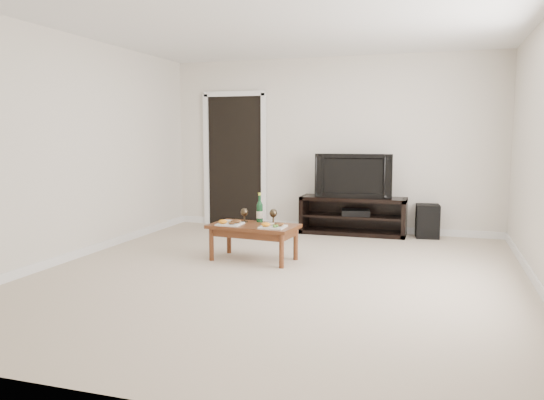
{
  "coord_description": "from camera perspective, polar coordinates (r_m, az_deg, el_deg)",
  "views": [
    {
      "loc": [
        1.56,
        -5.16,
        1.47
      ],
      "look_at": [
        -0.28,
        0.66,
        0.7
      ],
      "focal_mm": 35.0,
      "sensor_mm": 36.0,
      "label": 1
    }
  ],
  "objects": [
    {
      "name": "coffee_table",
      "position": [
        6.18,
        -1.98,
        -4.58
      ],
      "size": [
        1.06,
        0.65,
        0.42
      ],
      "primitive_type": "cube",
      "rotation": [
        0.0,
        0.0,
        -0.11
      ],
      "color": "brown",
      "rests_on": "ground"
    },
    {
      "name": "television",
      "position": [
        7.77,
        8.77,
        2.63
      ],
      "size": [
        1.11,
        0.24,
        0.63
      ],
      "primitive_type": "imported",
      "rotation": [
        0.0,
        0.0,
        0.09
      ],
      "color": "black",
      "rests_on": "media_console"
    },
    {
      "name": "plate_left",
      "position": [
        6.15,
        -4.55,
        -2.35
      ],
      "size": [
        0.27,
        0.27,
        0.07
      ],
      "primitive_type": "cube",
      "color": "white",
      "rests_on": "coffee_table"
    },
    {
      "name": "wine_bottle",
      "position": [
        6.31,
        -1.34,
        -0.79
      ],
      "size": [
        0.07,
        0.07,
        0.35
      ],
      "primitive_type": "cylinder",
      "color": "#103C1D",
      "rests_on": "coffee_table"
    },
    {
      "name": "plate_right",
      "position": [
        5.94,
        0.1,
        -2.67
      ],
      "size": [
        0.27,
        0.27,
        0.07
      ],
      "primitive_type": "cube",
      "color": "white",
      "rests_on": "coffee_table"
    },
    {
      "name": "media_console",
      "position": [
        7.84,
        8.69,
        -1.68
      ],
      "size": [
        1.52,
        0.45,
        0.55
      ],
      "primitive_type": "cube",
      "color": "black",
      "rests_on": "ground"
    },
    {
      "name": "doorway",
      "position": [
        8.5,
        -4.0,
        4.15
      ],
      "size": [
        0.9,
        0.02,
        2.05
      ],
      "primitive_type": "cube",
      "color": "black",
      "rests_on": "ground"
    },
    {
      "name": "av_receiver",
      "position": [
        7.81,
        9.0,
        -1.34
      ],
      "size": [
        0.45,
        0.37,
        0.08
      ],
      "primitive_type": "cube",
      "rotation": [
        0.0,
        0.0,
        0.18
      ],
      "color": "black",
      "rests_on": "media_console"
    },
    {
      "name": "goblet_left",
      "position": [
        6.31,
        -2.99,
        -1.63
      ],
      "size": [
        0.09,
        0.09,
        0.17
      ],
      "primitive_type": null,
      "color": "#372C1E",
      "rests_on": "coffee_table"
    },
    {
      "name": "floor",
      "position": [
        5.59,
        0.66,
        -8.06
      ],
      "size": [
        5.5,
        5.5,
        0.0
      ],
      "primitive_type": "plane",
      "color": "beige",
      "rests_on": "ground"
    },
    {
      "name": "ceiling",
      "position": [
        5.52,
        0.71,
        19.22
      ],
      "size": [
        5.0,
        5.5,
        0.04
      ],
      "primitive_type": "cube",
      "color": "white",
      "rests_on": "back_wall"
    },
    {
      "name": "goblet_right",
      "position": [
        6.22,
        0.14,
        -1.75
      ],
      "size": [
        0.09,
        0.09,
        0.17
      ],
      "primitive_type": null,
      "color": "#372C1E",
      "rests_on": "coffee_table"
    },
    {
      "name": "back_wall",
      "position": [
        8.09,
        6.41,
        5.92
      ],
      "size": [
        5.0,
        0.04,
        2.6
      ],
      "primitive_type": "cube",
      "color": "silver",
      "rests_on": "ground"
    },
    {
      "name": "subwoofer",
      "position": [
        7.82,
        16.38,
        -2.19
      ],
      "size": [
        0.35,
        0.35,
        0.47
      ],
      "primitive_type": "cube",
      "rotation": [
        0.0,
        0.0,
        0.12
      ],
      "color": "black",
      "rests_on": "ground"
    }
  ]
}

